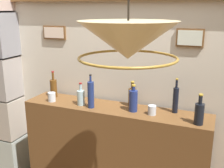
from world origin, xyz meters
name	(u,v)px	position (x,y,z in m)	size (l,w,h in m)	color
panelled_rear_partition	(124,78)	(0.00, 1.10, 1.33)	(3.54, 0.15, 2.53)	beige
stone_pillar	(2,78)	(-1.48, 0.94, 1.23)	(0.45, 0.36, 2.46)	#B0BBB2
bar_shelf_unit	(114,158)	(0.00, 0.83, 0.55)	(1.84, 0.37, 1.10)	brown
liquor_bottle_vodka	(133,100)	(0.20, 0.82, 1.20)	(0.08, 0.08, 0.26)	navy
liquor_bottle_mezcal	(81,97)	(-0.33, 0.78, 1.18)	(0.08, 0.08, 0.23)	#A7C8CF
liquor_bottle_amaro	(91,94)	(-0.21, 0.75, 1.23)	(0.06, 0.06, 0.33)	navy
liquor_bottle_gin	(176,99)	(0.56, 0.93, 1.22)	(0.05, 0.05, 0.32)	black
liquor_bottle_scotch	(132,97)	(0.15, 0.94, 1.19)	(0.08, 0.08, 0.25)	#583713
liquor_bottle_sherry	(199,113)	(0.79, 0.74, 1.20)	(0.08, 0.08, 0.26)	black
liquor_bottle_vermouth	(54,88)	(-0.73, 0.90, 1.20)	(0.07, 0.07, 0.28)	brown
glass_tumbler_rocks	(152,110)	(0.38, 0.80, 1.14)	(0.07, 0.07, 0.09)	silver
glass_tumbler_highball	(52,97)	(-0.66, 0.76, 1.14)	(0.08, 0.08, 0.09)	silver
pendant_lamp	(128,41)	(0.40, 0.07, 1.83)	(0.60, 0.60, 0.63)	beige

